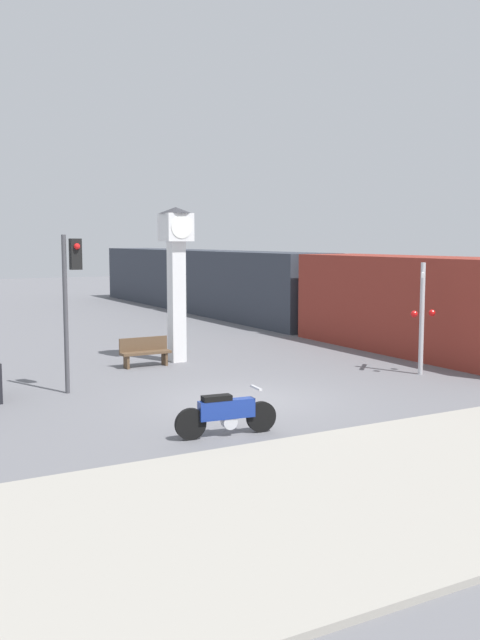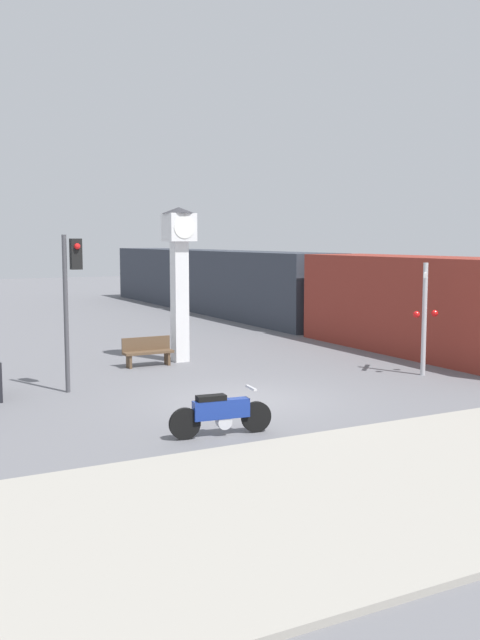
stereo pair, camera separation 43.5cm
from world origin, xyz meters
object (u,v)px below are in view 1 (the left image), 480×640
object	(u,v)px
freight_train	(252,286)
railroad_crossing_signal	(422,313)
motorcycle	(226,414)
traffic_light	(71,285)
bench	(145,351)
clock_tower	(176,261)

from	to	relation	value
freight_train	railroad_crossing_signal	xyz separation A→B (m)	(-2.78, -14.80, 0.12)
motorcycle	traffic_light	world-z (taller)	traffic_light
freight_train	railroad_crossing_signal	world-z (taller)	freight_train
railroad_crossing_signal	bench	xyz separation A→B (m)	(-6.68, 5.23, -1.33)
bench	railroad_crossing_signal	bearing A→B (deg)	-38.04
clock_tower	traffic_light	distance (m)	5.34
railroad_crossing_signal	bench	world-z (taller)	railroad_crossing_signal
traffic_light	railroad_crossing_signal	distance (m)	10.13
motorcycle	freight_train	size ratio (longest dim) A/B	0.06
freight_train	bench	bearing A→B (deg)	-134.67
freight_train	railroad_crossing_signal	distance (m)	15.06
motorcycle	freight_train	bearing A→B (deg)	65.15
clock_tower	bench	distance (m)	3.11
clock_tower	railroad_crossing_signal	size ratio (longest dim) A/B	1.51
traffic_light	bench	xyz separation A→B (m)	(3.08, 2.70, -2.34)
railroad_crossing_signal	freight_train	bearing A→B (deg)	79.35
traffic_light	freight_train	bearing A→B (deg)	44.37
bench	motorcycle	bearing A→B (deg)	-100.40
motorcycle	railroad_crossing_signal	xyz separation A→B (m)	(8.21, 3.09, 1.36)
clock_tower	railroad_crossing_signal	distance (m)	7.92
clock_tower	railroad_crossing_signal	world-z (taller)	clock_tower
traffic_light	railroad_crossing_signal	size ratio (longest dim) A/B	1.24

